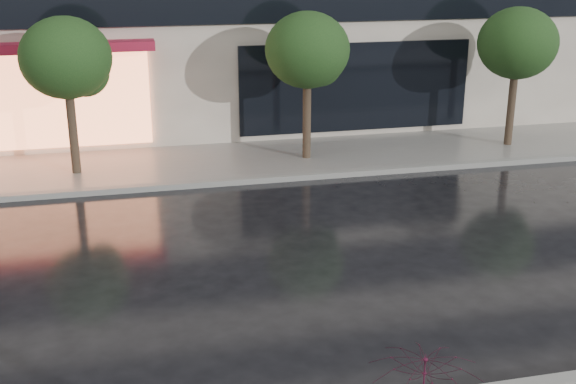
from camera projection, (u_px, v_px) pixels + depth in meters
name	position (u px, v px, depth m)	size (l,w,h in m)	color
ground	(278.00, 381.00, 9.70)	(120.00, 120.00, 0.00)	black
sidewalk_far	(195.00, 164.00, 19.12)	(60.00, 3.50, 0.12)	slate
curb_far	(203.00, 184.00, 17.51)	(60.00, 0.25, 0.14)	gray
tree_mid_west	(69.00, 61.00, 17.36)	(2.20, 2.20, 3.99)	#33261C
tree_mid_east	(309.00, 53.00, 18.65)	(2.20, 2.20, 3.99)	#33261C
tree_far_east	(519.00, 46.00, 19.95)	(2.20, 2.20, 3.99)	#33261C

